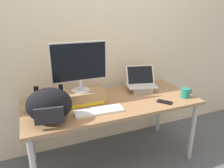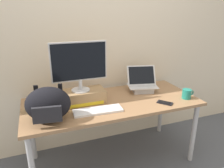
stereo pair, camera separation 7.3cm
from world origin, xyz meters
TOP-DOWN VIEW (x-y plane):
  - ground_plane at (0.00, 0.00)m, footprint 20.00×20.00m
  - back_wall at (0.00, 0.48)m, footprint 7.00×0.10m
  - desk at (0.00, 0.00)m, footprint 1.74×0.76m
  - toner_box_yellow at (-0.30, 0.06)m, footprint 0.47×0.23m
  - desktop_monitor at (-0.30, 0.06)m, footprint 0.53×0.18m
  - open_laptop at (0.42, 0.14)m, footprint 0.37×0.30m
  - external_keyboard at (-0.20, -0.19)m, footprint 0.45×0.17m
  - messenger_backpack at (-0.63, -0.19)m, footprint 0.40×0.32m
  - coffee_mug at (0.75, -0.21)m, footprint 0.13×0.09m
  - cell_phone at (0.47, -0.24)m, footprint 0.15×0.16m
  - plush_toy at (-0.76, 0.06)m, footprint 0.12×0.12m

SIDE VIEW (x-z plane):
  - ground_plane at x=0.00m, z-range 0.00..0.00m
  - desk at x=0.00m, z-range 0.29..1.00m
  - cell_phone at x=0.47m, z-range 0.71..0.72m
  - external_keyboard at x=-0.20m, z-range 0.71..0.73m
  - coffee_mug at x=0.75m, z-range 0.71..0.81m
  - plush_toy at x=-0.76m, z-range 0.71..0.83m
  - open_laptop at x=0.42m, z-range 0.63..0.91m
  - toner_box_yellow at x=-0.30m, z-range 0.71..0.84m
  - messenger_backpack at x=-0.63m, z-range 0.71..1.00m
  - desktop_monitor at x=-0.30m, z-range 0.86..1.34m
  - back_wall at x=0.00m, z-range 0.00..2.60m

